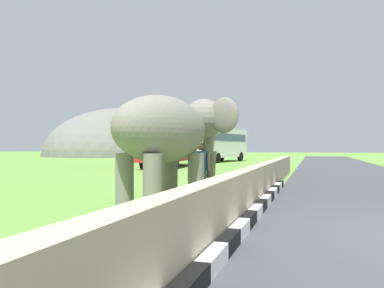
{
  "coord_description": "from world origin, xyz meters",
  "views": [
    {
      "loc": [
        -7.04,
        2.08,
        1.51
      ],
      "look_at": [
        2.28,
        5.09,
        1.6
      ],
      "focal_mm": 35.01,
      "sensor_mm": 36.0,
      "label": 1
    }
  ],
  "objects_px": {
    "bus_red": "(170,140)",
    "person_handler": "(201,167)",
    "elephant": "(171,132)",
    "bus_white": "(219,142)",
    "cow_near": "(199,156)"
  },
  "relations": [
    {
      "from": "bus_red",
      "to": "person_handler",
      "type": "bearing_deg",
      "value": -155.65
    },
    {
      "from": "elephant",
      "to": "person_handler",
      "type": "height_order",
      "value": "elephant"
    },
    {
      "from": "bus_white",
      "to": "cow_near",
      "type": "distance_m",
      "value": 10.97
    },
    {
      "from": "cow_near",
      "to": "bus_white",
      "type": "bearing_deg",
      "value": 5.62
    },
    {
      "from": "elephant",
      "to": "person_handler",
      "type": "xyz_separation_m",
      "value": [
        1.63,
        -0.32,
        -0.99
      ]
    },
    {
      "from": "person_handler",
      "to": "bus_red",
      "type": "xyz_separation_m",
      "value": [
        16.3,
        7.38,
        1.16
      ]
    },
    {
      "from": "elephant",
      "to": "cow_near",
      "type": "height_order",
      "value": "elephant"
    },
    {
      "from": "person_handler",
      "to": "cow_near",
      "type": "distance_m",
      "value": 17.41
    },
    {
      "from": "bus_red",
      "to": "cow_near",
      "type": "height_order",
      "value": "bus_red"
    },
    {
      "from": "bus_red",
      "to": "cow_near",
      "type": "bearing_deg",
      "value": -81.14
    },
    {
      "from": "person_handler",
      "to": "bus_white",
      "type": "height_order",
      "value": "bus_white"
    },
    {
      "from": "person_handler",
      "to": "elephant",
      "type": "bearing_deg",
      "value": 168.84
    },
    {
      "from": "cow_near",
      "to": "elephant",
      "type": "bearing_deg",
      "value": -165.44
    },
    {
      "from": "bus_red",
      "to": "cow_near",
      "type": "distance_m",
      "value": 2.63
    },
    {
      "from": "elephant",
      "to": "bus_red",
      "type": "xyz_separation_m",
      "value": [
        17.93,
        7.06,
        0.16
      ]
    }
  ]
}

